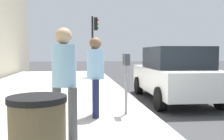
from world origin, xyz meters
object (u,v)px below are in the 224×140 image
(parked_sedan_near, at_px, (174,74))
(traffic_signal, at_px, (94,36))
(pedestrian_at_meter, at_px, (95,70))
(parking_meter, at_px, (126,71))
(pedestrian_bystander, at_px, (64,73))

(parked_sedan_near, xyz_separation_m, traffic_signal, (7.41, 2.17, 1.68))
(pedestrian_at_meter, bearing_deg, traffic_signal, 89.27)
(parking_meter, xyz_separation_m, pedestrian_at_meter, (-0.09, 0.72, 0.04))
(pedestrian_bystander, xyz_separation_m, parked_sedan_near, (3.72, -3.35, -0.36))
(pedestrian_at_meter, height_order, parked_sedan_near, pedestrian_at_meter)
(parking_meter, height_order, parked_sedan_near, parked_sedan_near)
(parking_meter, height_order, traffic_signal, traffic_signal)
(traffic_signal, bearing_deg, pedestrian_bystander, 173.93)
(traffic_signal, bearing_deg, parking_meter, -179.10)
(pedestrian_bystander, relative_size, parked_sedan_near, 0.42)
(pedestrian_bystander, bearing_deg, pedestrian_at_meter, 23.70)
(parking_meter, relative_size, pedestrian_at_meter, 0.79)
(pedestrian_at_meter, bearing_deg, parked_sedan_near, 42.35)
(traffic_signal, bearing_deg, parked_sedan_near, -163.71)
(parking_meter, xyz_separation_m, traffic_signal, (9.60, 0.15, 1.41))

